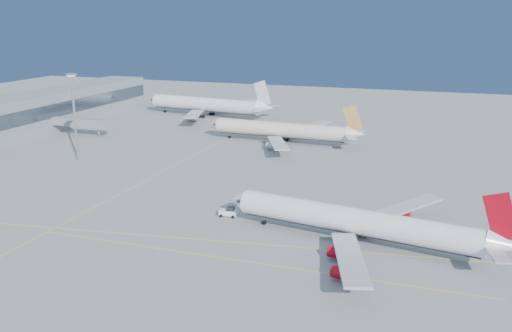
% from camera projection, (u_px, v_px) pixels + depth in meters
% --- Properties ---
extents(ground, '(500.00, 500.00, 0.00)m').
position_uv_depth(ground, '(247.00, 232.00, 120.79)').
color(ground, slate).
rests_on(ground, ground).
extents(terminal, '(18.40, 110.00, 15.00)m').
position_uv_depth(terminal, '(56.00, 108.00, 233.30)').
color(terminal, gray).
rests_on(terminal, ground).
extents(jet_bridge, '(23.60, 3.60, 6.90)m').
position_uv_depth(jet_bridge, '(82.00, 123.00, 215.03)').
color(jet_bridge, gray).
rests_on(jet_bridge, ground).
extents(taxiway_lines, '(118.86, 140.00, 0.02)m').
position_uv_depth(taxiway_lines, '(197.00, 215.00, 131.31)').
color(taxiway_lines, yellow).
rests_on(taxiway_lines, ground).
extents(airliner_virgin, '(60.34, 53.61, 14.94)m').
position_uv_depth(airliner_virgin, '(360.00, 222.00, 113.60)').
color(airliner_virgin, white).
rests_on(airliner_virgin, ground).
extents(airliner_etihad, '(59.35, 54.83, 15.50)m').
position_uv_depth(airliner_etihad, '(283.00, 130.00, 203.35)').
color(airliner_etihad, beige).
rests_on(airliner_etihad, ground).
extents(airliner_third, '(66.17, 60.54, 17.76)m').
position_uv_depth(airliner_third, '(208.00, 105.00, 256.41)').
color(airliner_third, white).
rests_on(airliner_third, ground).
extents(pushback_tug, '(4.19, 2.84, 2.24)m').
position_uv_depth(pushback_tug, '(229.00, 212.00, 129.95)').
color(pushback_tug, white).
rests_on(pushback_tug, ground).
extents(light_mast, '(2.36, 2.36, 27.24)m').
position_uv_depth(light_mast, '(74.00, 110.00, 176.48)').
color(light_mast, gray).
rests_on(light_mast, ground).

